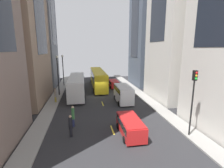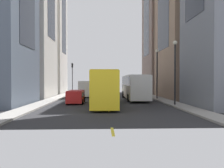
{
  "view_description": "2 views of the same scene",
  "coord_description": "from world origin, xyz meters",
  "px_view_note": "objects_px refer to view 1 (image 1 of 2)",
  "views": [
    {
      "loc": [
        -2.72,
        -27.93,
        8.08
      ],
      "look_at": [
        1.43,
        -4.2,
        2.99
      ],
      "focal_mm": 26.69,
      "sensor_mm": 36.0,
      "label": 1
    },
    {
      "loc": [
        0.5,
        32.75,
        2.67
      ],
      "look_at": [
        -0.85,
        -1.37,
        2.13
      ],
      "focal_mm": 36.5,
      "sensor_mm": 36.0,
      "label": 2
    }
  ],
  "objects_px": {
    "delivery_van_white": "(123,93)",
    "car_red_1": "(130,125)",
    "city_bus_white": "(77,84)",
    "traffic_light_near_corner": "(193,91)",
    "pedestrian_crossing_mid": "(73,115)",
    "streetcar_yellow": "(98,77)",
    "car_red_0": "(114,83)",
    "pedestrian_crossing_near": "(55,95)",
    "pedestrian_waiting_curb": "(71,125)"
  },
  "relations": [
    {
      "from": "streetcar_yellow",
      "to": "pedestrian_crossing_mid",
      "type": "relative_size",
      "value": 6.21
    },
    {
      "from": "pedestrian_crossing_near",
      "to": "delivery_van_white",
      "type": "bearing_deg",
      "value": 3.41
    },
    {
      "from": "streetcar_yellow",
      "to": "delivery_van_white",
      "type": "relative_size",
      "value": 2.82
    },
    {
      "from": "pedestrian_waiting_curb",
      "to": "traffic_light_near_corner",
      "type": "bearing_deg",
      "value": -105.09
    },
    {
      "from": "pedestrian_crossing_near",
      "to": "city_bus_white",
      "type": "bearing_deg",
      "value": 61.14
    },
    {
      "from": "car_red_0",
      "to": "pedestrian_waiting_curb",
      "type": "xyz_separation_m",
      "value": [
        -7.69,
        -19.44,
        0.26
      ]
    },
    {
      "from": "car_red_0",
      "to": "pedestrian_waiting_curb",
      "type": "bearing_deg",
      "value": -111.6
    },
    {
      "from": "pedestrian_crossing_near",
      "to": "pedestrian_waiting_curb",
      "type": "relative_size",
      "value": 1.01
    },
    {
      "from": "streetcar_yellow",
      "to": "car_red_0",
      "type": "bearing_deg",
      "value": -17.95
    },
    {
      "from": "delivery_van_white",
      "to": "traffic_light_near_corner",
      "type": "relative_size",
      "value": 0.83
    },
    {
      "from": "traffic_light_near_corner",
      "to": "pedestrian_crossing_mid",
      "type": "bearing_deg",
      "value": 160.03
    },
    {
      "from": "city_bus_white",
      "to": "streetcar_yellow",
      "type": "relative_size",
      "value": 0.79
    },
    {
      "from": "pedestrian_crossing_mid",
      "to": "pedestrian_waiting_curb",
      "type": "xyz_separation_m",
      "value": [
        -0.11,
        -2.1,
        -0.11
      ]
    },
    {
      "from": "pedestrian_crossing_near",
      "to": "streetcar_yellow",
      "type": "bearing_deg",
      "value": 64.33
    },
    {
      "from": "delivery_van_white",
      "to": "pedestrian_waiting_curb",
      "type": "xyz_separation_m",
      "value": [
        -7.28,
        -9.26,
        -0.37
      ]
    },
    {
      "from": "car_red_1",
      "to": "pedestrian_waiting_curb",
      "type": "bearing_deg",
      "value": 174.66
    },
    {
      "from": "streetcar_yellow",
      "to": "delivery_van_white",
      "type": "xyz_separation_m",
      "value": [
        2.85,
        -11.24,
        -0.61
      ]
    },
    {
      "from": "pedestrian_waiting_curb",
      "to": "traffic_light_near_corner",
      "type": "height_order",
      "value": "traffic_light_near_corner"
    },
    {
      "from": "delivery_van_white",
      "to": "pedestrian_crossing_mid",
      "type": "distance_m",
      "value": 10.13
    },
    {
      "from": "car_red_0",
      "to": "car_red_1",
      "type": "bearing_deg",
      "value": -96.04
    },
    {
      "from": "city_bus_white",
      "to": "car_red_1",
      "type": "xyz_separation_m",
      "value": [
        5.45,
        -14.87,
        -1.05
      ]
    },
    {
      "from": "car_red_0",
      "to": "streetcar_yellow",
      "type": "bearing_deg",
      "value": 162.05
    },
    {
      "from": "streetcar_yellow",
      "to": "car_red_1",
      "type": "xyz_separation_m",
      "value": [
        1.16,
        -21.02,
        -1.17
      ]
    },
    {
      "from": "car_red_0",
      "to": "pedestrian_crossing_near",
      "type": "distance_m",
      "value": 13.8
    },
    {
      "from": "delivery_van_white",
      "to": "car_red_1",
      "type": "relative_size",
      "value": 1.16
    },
    {
      "from": "car_red_1",
      "to": "pedestrian_crossing_mid",
      "type": "distance_m",
      "value": 6.07
    },
    {
      "from": "pedestrian_crossing_mid",
      "to": "pedestrian_waiting_curb",
      "type": "relative_size",
      "value": 1.08
    },
    {
      "from": "car_red_1",
      "to": "pedestrian_crossing_near",
      "type": "height_order",
      "value": "pedestrian_crossing_near"
    },
    {
      "from": "streetcar_yellow",
      "to": "car_red_1",
      "type": "bearing_deg",
      "value": -86.84
    },
    {
      "from": "car_red_0",
      "to": "city_bus_white",
      "type": "bearing_deg",
      "value": -146.08
    },
    {
      "from": "streetcar_yellow",
      "to": "traffic_light_near_corner",
      "type": "distance_m",
      "value": 23.38
    },
    {
      "from": "city_bus_white",
      "to": "car_red_0",
      "type": "bearing_deg",
      "value": 33.92
    },
    {
      "from": "city_bus_white",
      "to": "traffic_light_near_corner",
      "type": "distance_m",
      "value": 19.61
    },
    {
      "from": "car_red_1",
      "to": "delivery_van_white",
      "type": "bearing_deg",
      "value": 80.19
    },
    {
      "from": "delivery_van_white",
      "to": "traffic_light_near_corner",
      "type": "distance_m",
      "value": 12.04
    },
    {
      "from": "pedestrian_crossing_near",
      "to": "traffic_light_near_corner",
      "type": "xyz_separation_m",
      "value": [
        13.91,
        -12.52,
        3.09
      ]
    },
    {
      "from": "pedestrian_crossing_near",
      "to": "pedestrian_waiting_curb",
      "type": "bearing_deg",
      "value": -63.17
    },
    {
      "from": "delivery_van_white",
      "to": "pedestrian_crossing_mid",
      "type": "xyz_separation_m",
      "value": [
        -7.16,
        -7.16,
        -0.26
      ]
    },
    {
      "from": "car_red_0",
      "to": "car_red_1",
      "type": "relative_size",
      "value": 0.98
    },
    {
      "from": "delivery_van_white",
      "to": "car_red_0",
      "type": "distance_m",
      "value": 10.2
    },
    {
      "from": "streetcar_yellow",
      "to": "pedestrian_crossing_near",
      "type": "bearing_deg",
      "value": -126.97
    },
    {
      "from": "city_bus_white",
      "to": "traffic_light_near_corner",
      "type": "bearing_deg",
      "value": -56.26
    },
    {
      "from": "streetcar_yellow",
      "to": "pedestrian_crossing_mid",
      "type": "bearing_deg",
      "value": -103.18
    },
    {
      "from": "city_bus_white",
      "to": "pedestrian_crossing_mid",
      "type": "xyz_separation_m",
      "value": [
        -0.02,
        -12.25,
        -0.75
      ]
    },
    {
      "from": "streetcar_yellow",
      "to": "delivery_van_white",
      "type": "distance_m",
      "value": 11.61
    },
    {
      "from": "pedestrian_crossing_mid",
      "to": "pedestrian_waiting_curb",
      "type": "distance_m",
      "value": 2.1
    },
    {
      "from": "city_bus_white",
      "to": "streetcar_yellow",
      "type": "distance_m",
      "value": 7.5
    },
    {
      "from": "streetcar_yellow",
      "to": "pedestrian_crossing_near",
      "type": "distance_m",
      "value": 12.32
    },
    {
      "from": "city_bus_white",
      "to": "pedestrian_waiting_curb",
      "type": "height_order",
      "value": "city_bus_white"
    },
    {
      "from": "pedestrian_waiting_curb",
      "to": "traffic_light_near_corner",
      "type": "distance_m",
      "value": 11.56
    }
  ]
}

